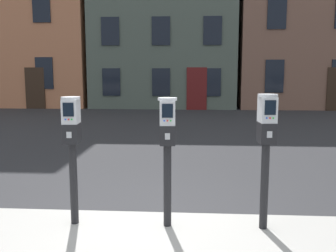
# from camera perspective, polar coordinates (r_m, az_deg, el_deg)

# --- Properties ---
(ground_plane) EXTENTS (160.00, 160.00, 0.00)m
(ground_plane) POSITION_cam_1_polar(r_m,az_deg,el_deg) (4.86, -3.20, -15.09)
(ground_plane) COLOR #28282B
(parking_meter_near_kerb) EXTENTS (0.23, 0.26, 1.49)m
(parking_meter_near_kerb) POSITION_cam_1_polar(r_m,az_deg,el_deg) (4.50, -14.18, -1.64)
(parking_meter_near_kerb) COLOR black
(parking_meter_near_kerb) RESTS_ON sidewalk_slab
(parking_meter_twin_adjacent) EXTENTS (0.23, 0.26, 1.49)m
(parking_meter_twin_adjacent) POSITION_cam_1_polar(r_m,az_deg,el_deg) (4.29, -0.09, -1.91)
(parking_meter_twin_adjacent) COLOR black
(parking_meter_twin_adjacent) RESTS_ON sidewalk_slab
(parking_meter_end_of_row) EXTENTS (0.23, 0.26, 1.53)m
(parking_meter_end_of_row) POSITION_cam_1_polar(r_m,az_deg,el_deg) (4.35, 14.49, -1.62)
(parking_meter_end_of_row) COLOR black
(parking_meter_end_of_row) RESTS_ON sidewalk_slab
(townhouse_grey_stucco) EXTENTS (7.54, 5.21, 9.99)m
(townhouse_grey_stucco) POSITION_cam_1_polar(r_m,az_deg,el_deg) (21.87, -0.48, 16.31)
(townhouse_grey_stucco) COLOR #4C564C
(townhouse_grey_stucco) RESTS_ON ground_plane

